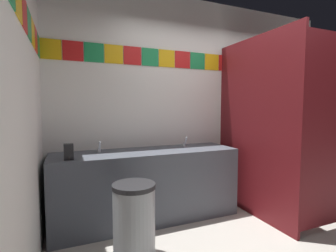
# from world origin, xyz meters

# --- Properties ---
(ground_plane) EXTENTS (9.23, 9.23, 0.00)m
(ground_plane) POSITION_xyz_m (0.00, 0.00, 0.00)
(ground_plane) COLOR #B2ADA3
(wall_back) EXTENTS (4.20, 0.09, 2.84)m
(wall_back) POSITION_xyz_m (-0.00, 1.49, 1.42)
(wall_back) COLOR white
(wall_back) RESTS_ON ground_plane
(wall_side) EXTENTS (0.09, 2.89, 2.84)m
(wall_side) POSITION_xyz_m (-2.14, 0.00, 1.42)
(wall_side) COLOR white
(wall_side) RESTS_ON ground_plane
(vanity_counter) EXTENTS (2.18, 0.61, 0.84)m
(vanity_counter) POSITION_xyz_m (-0.96, 1.14, 0.43)
(vanity_counter) COLOR #4C515B
(vanity_counter) RESTS_ON ground_plane
(faucet_left) EXTENTS (0.04, 0.10, 0.14)m
(faucet_left) POSITION_xyz_m (-1.50, 1.23, 0.89)
(faucet_left) COLOR silver
(faucet_left) RESTS_ON vanity_counter
(faucet_right) EXTENTS (0.04, 0.10, 0.14)m
(faucet_right) POSITION_xyz_m (-0.41, 1.23, 0.89)
(faucet_right) COLOR silver
(faucet_right) RESTS_ON vanity_counter
(soap_dispenser) EXTENTS (0.09, 0.09, 0.16)m
(soap_dispenser) POSITION_xyz_m (-1.83, 0.95, 0.92)
(soap_dispenser) COLOR black
(soap_dispenser) RESTS_ON vanity_counter
(stall_divider) EXTENTS (0.92, 1.38, 2.21)m
(stall_divider) POSITION_xyz_m (0.48, 0.51, 1.11)
(stall_divider) COLOR maroon
(stall_divider) RESTS_ON ground_plane
(toilet) EXTENTS (0.39, 0.49, 0.74)m
(toilet) POSITION_xyz_m (0.93, 1.00, 0.30)
(toilet) COLOR white
(toilet) RESTS_ON ground_plane
(trash_bin) EXTENTS (0.38, 0.38, 0.69)m
(trash_bin) POSITION_xyz_m (-1.31, 0.42, 0.35)
(trash_bin) COLOR #999EA3
(trash_bin) RESTS_ON ground_plane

